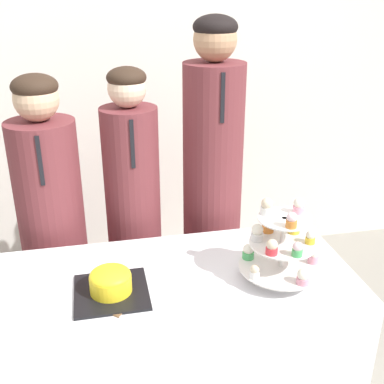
# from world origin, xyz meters

# --- Properties ---
(wall_back) EXTENTS (9.00, 0.06, 2.70)m
(wall_back) POSITION_xyz_m (0.00, 1.79, 1.35)
(wall_back) COLOR silver
(wall_back) RESTS_ON ground_plane
(table) EXTENTS (1.57, 0.67, 0.74)m
(table) POSITION_xyz_m (0.00, 0.34, 0.37)
(table) COLOR white
(table) RESTS_ON ground_plane
(round_cake) EXTENTS (0.27, 0.27, 0.11)m
(round_cake) POSITION_xyz_m (-0.17, 0.28, 0.79)
(round_cake) COLOR black
(round_cake) RESTS_ON table
(cake_knife) EXTENTS (0.19, 0.17, 0.01)m
(cake_knife) POSITION_xyz_m (-0.15, 0.13, 0.74)
(cake_knife) COLOR silver
(cake_knife) RESTS_ON table
(cupcake_stand) EXTENTS (0.32, 0.32, 0.33)m
(cupcake_stand) POSITION_xyz_m (0.48, 0.25, 0.89)
(cupcake_stand) COLOR silver
(cupcake_stand) RESTS_ON table
(student_0) EXTENTS (0.31, 0.32, 1.45)m
(student_0) POSITION_xyz_m (-0.42, 0.90, 0.69)
(student_0) COLOR brown
(student_0) RESTS_ON ground_plane
(student_1) EXTENTS (0.27, 0.27, 1.47)m
(student_1) POSITION_xyz_m (-0.03, 0.90, 0.71)
(student_1) COLOR brown
(student_1) RESTS_ON ground_plane
(student_2) EXTENTS (0.29, 0.30, 1.68)m
(student_2) POSITION_xyz_m (0.37, 0.90, 0.81)
(student_2) COLOR brown
(student_2) RESTS_ON ground_plane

